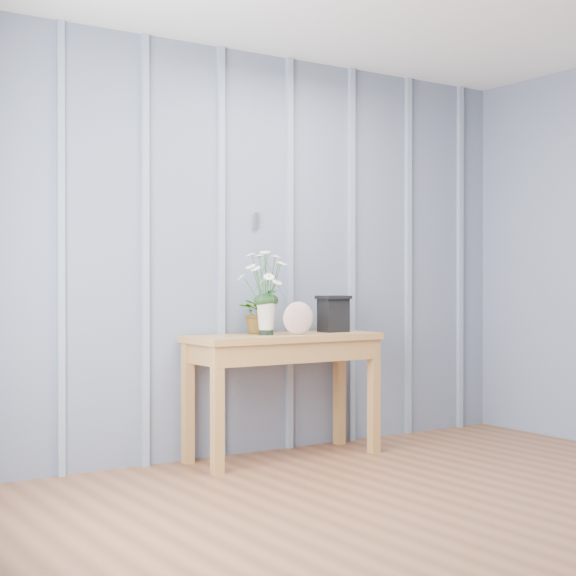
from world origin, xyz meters
TOP-DOWN VIEW (x-y plane):
  - ground at (0.00, 0.00)m, footprint 4.50×4.50m
  - room_shell at (-0.00, 0.92)m, footprint 4.00×4.50m
  - sideboard at (0.05, 1.99)m, footprint 1.20×0.45m
  - daisy_vase at (-0.08, 1.98)m, footprint 0.38×0.29m
  - spider_plant at (-0.05, 2.14)m, footprint 0.32×0.31m
  - felt_disc_vessel at (0.09, 1.90)m, footprint 0.20×0.09m
  - carved_box at (0.44, 2.01)m, footprint 0.19×0.15m

SIDE VIEW (x-z plane):
  - ground at x=0.00m, z-range 0.00..0.00m
  - sideboard at x=0.05m, z-range 0.26..1.01m
  - felt_disc_vessel at x=0.09m, z-range 0.75..0.95m
  - carved_box at x=0.44m, z-range 0.75..0.98m
  - spider_plant at x=-0.05m, z-range 0.75..1.02m
  - daisy_vase at x=-0.08m, z-range 0.82..1.36m
  - room_shell at x=0.00m, z-range 0.74..3.24m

